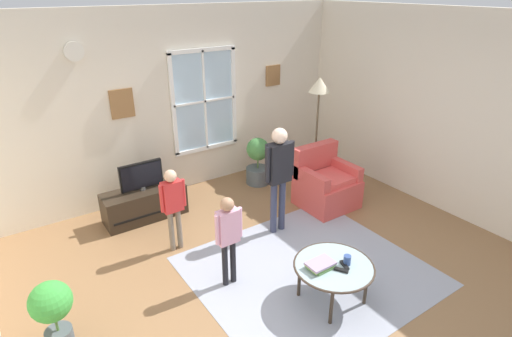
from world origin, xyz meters
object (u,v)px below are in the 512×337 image
object	(u,v)px
television	(141,176)
floor_lamp	(319,96)
person_black_shirt	(279,169)
potted_plant_by_window	(258,161)
book_stack	(320,265)
person_pink_shirt	(228,232)
coffee_table	(334,267)
remote_near_books	(344,265)
armchair	(325,184)
person_red_shirt	(173,201)
remote_near_cup	(341,270)
tv_stand	(145,204)
potted_plant_corner	(53,309)
cup	(347,260)

from	to	relation	value
television	floor_lamp	world-z (taller)	floor_lamp
person_black_shirt	potted_plant_by_window	xyz separation A→B (m)	(0.60, 1.33, -0.51)
book_stack	person_pink_shirt	xyz separation A→B (m)	(-0.60, 0.77, 0.19)
coffee_table	remote_near_books	world-z (taller)	remote_near_books
television	potted_plant_by_window	world-z (taller)	television
book_stack	person_pink_shirt	world-z (taller)	person_pink_shirt
television	coffee_table	bearing A→B (deg)	-69.67
armchair	person_black_shirt	xyz separation A→B (m)	(-1.00, -0.18, 0.57)
remote_near_books	person_red_shirt	bearing A→B (deg)	119.53
armchair	remote_near_cup	distance (m)	2.13
person_pink_shirt	floor_lamp	xyz separation A→B (m)	(2.35, 1.27, 0.82)
tv_stand	remote_near_cup	world-z (taller)	remote_near_cup
television	potted_plant_corner	xyz separation A→B (m)	(-1.45, -1.76, -0.20)
armchair	book_stack	bearing A→B (deg)	-134.64
floor_lamp	book_stack	bearing A→B (deg)	-130.60
armchair	floor_lamp	size ratio (longest dim) A/B	0.49
person_red_shirt	floor_lamp	xyz separation A→B (m)	(2.55, 0.35, 0.81)
tv_stand	potted_plant_by_window	xyz separation A→B (m)	(1.92, 0.02, 0.17)
potted_plant_by_window	floor_lamp	bearing A→B (deg)	-41.97
armchair	potted_plant_by_window	size ratio (longest dim) A/B	1.12
television	person_black_shirt	bearing A→B (deg)	-44.43
person_pink_shirt	person_red_shirt	distance (m)	0.95
cup	remote_near_cup	distance (m)	0.14
coffee_table	remote_near_cup	xyz separation A→B (m)	(-0.00, -0.10, 0.04)
coffee_table	person_pink_shirt	world-z (taller)	person_pink_shirt
remote_near_cup	floor_lamp	bearing A→B (deg)	53.70
television	tv_stand	bearing A→B (deg)	90.00
armchair	person_red_shirt	size ratio (longest dim) A/B	0.81
person_pink_shirt	person_red_shirt	xyz separation A→B (m)	(-0.21, 0.92, 0.01)
potted_plant_by_window	coffee_table	bearing A→B (deg)	-109.07
television	armchair	distance (m)	2.61
armchair	potted_plant_corner	distance (m)	3.84
cup	person_black_shirt	bearing A→B (deg)	81.33
tv_stand	remote_near_cup	distance (m)	2.96
person_black_shirt	floor_lamp	size ratio (longest dim) A/B	0.81
tv_stand	remote_near_books	bearing A→B (deg)	-68.68
remote_near_cup	remote_near_books	bearing A→B (deg)	25.45
remote_near_cup	person_black_shirt	xyz separation A→B (m)	(0.34, 1.48, 0.45)
remote_near_books	person_black_shirt	distance (m)	1.53
tv_stand	potted_plant_corner	bearing A→B (deg)	-129.44
book_stack	potted_plant_by_window	bearing A→B (deg)	67.98
cup	book_stack	bearing A→B (deg)	156.98
coffee_table	potted_plant_by_window	size ratio (longest dim) A/B	1.05
tv_stand	person_pink_shirt	bearing A→B (deg)	-82.18
armchair	floor_lamp	bearing A→B (deg)	63.61
cup	potted_plant_corner	world-z (taller)	potted_plant_corner
potted_plant_by_window	floor_lamp	world-z (taller)	floor_lamp
television	cup	size ratio (longest dim) A/B	5.66
cup	floor_lamp	bearing A→B (deg)	55.26
armchair	person_red_shirt	world-z (taller)	person_red_shirt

